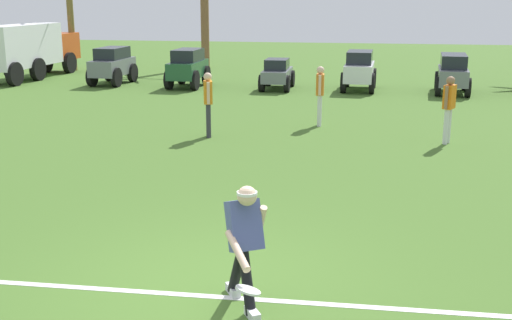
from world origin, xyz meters
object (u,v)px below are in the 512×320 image
Objects in this scene: parked_car_slot_b at (188,67)px; teammate_midfield at (449,103)px; frisbee_in_flight at (248,290)px; teammate_deep at (320,90)px; frisbee_thrower at (244,240)px; box_truck at (31,48)px; parked_car_slot_e at (453,72)px; teammate_near_sideline at (208,98)px; parked_car_slot_c at (277,74)px; parked_car_slot_a at (112,65)px; parked_car_slot_d at (359,70)px.

teammate_midfield is at bearing -43.85° from parked_car_slot_b.
teammate_deep is (-0.10, 10.97, 0.40)m from frisbee_in_flight.
frisbee_thrower is 0.24× the size of box_truck.
teammate_deep is at bearing -50.48° from parked_car_slot_b.
teammate_midfield is at bearing -97.59° from parked_car_slot_e.
box_truck is at bearing 148.39° from teammate_midfield.
teammate_near_sideline reaches higher than parked_car_slot_b.
frisbee_in_flight is 18.32m from parked_car_slot_b.
teammate_midfield reaches higher than parked_car_slot_c.
parked_car_slot_e is (4.20, 16.90, -0.08)m from frisbee_thrower.
parked_car_slot_e is (9.52, 0.07, -0.02)m from parked_car_slot_b.
parked_car_slot_a is (-8.56, 17.79, 0.20)m from frisbee_in_flight.
box_truck reaches higher than parked_car_slot_e.
parked_car_slot_d is at bearing -4.94° from box_truck.
frisbee_in_flight is at bearing -83.07° from parked_car_slot_c.
frisbee_thrower is 0.92× the size of teammate_near_sideline.
teammate_near_sideline is 0.63× the size of parked_car_slot_e.
parked_car_slot_a is 1.08× the size of parked_car_slot_c.
teammate_deep is at bearing -32.59° from box_truck.
teammate_deep reaches higher than frisbee_in_flight.
teammate_midfield is at bearing -31.61° from box_truck.
teammate_deep is at bearing 89.70° from frisbee_thrower.
parked_car_slot_d is at bearing 82.21° from teammate_deep.
teammate_near_sideline is 0.26× the size of box_truck.
frisbee_in_flight is 18.01m from parked_car_slot_e.
parked_car_slot_d is 0.40× the size of box_truck.
box_truck is at bearing 135.26° from teammate_near_sideline.
parked_car_slot_a is at bearing -15.49° from box_truck.
frisbee_thrower reaches higher than parked_car_slot_c.
teammate_midfield reaches higher than frisbee_in_flight.
parked_car_slot_a is at bearing 115.68° from frisbee_in_flight.
teammate_deep is 0.71× the size of parked_car_slot_c.
frisbee_thrower is 0.60× the size of parked_car_slot_b.
teammate_near_sideline is 0.65× the size of parked_car_slot_a.
parked_car_slot_d is at bearing 2.24° from parked_car_slot_b.
parked_car_slot_a reaches higher than frisbee_in_flight.
teammate_deep is 0.65× the size of parked_car_slot_d.
frisbee_in_flight is at bearing -92.65° from parked_car_slot_d.
parked_car_slot_e is at bearing 0.29° from parked_car_slot_c.
teammate_deep is 0.26× the size of box_truck.
parked_car_slot_c is at bearing 96.93° from frisbee_in_flight.
parked_car_slot_c is at bearing 107.18° from teammate_deep.
parked_car_slot_b is (-5.37, 6.51, -0.20)m from teammate_deep.
teammate_near_sideline is 13.83m from box_truck.
parked_car_slot_b is 7.15m from box_truck.
box_truck is (-10.34, 1.36, 0.67)m from parked_car_slot_c.
teammate_midfield is at bearing -75.65° from parked_car_slot_d.
box_truck reaches higher than parked_car_slot_c.
parked_car_slot_b is (3.08, -0.31, 0.00)m from parked_car_slot_a.
parked_car_slot_c is 10.45m from box_truck.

